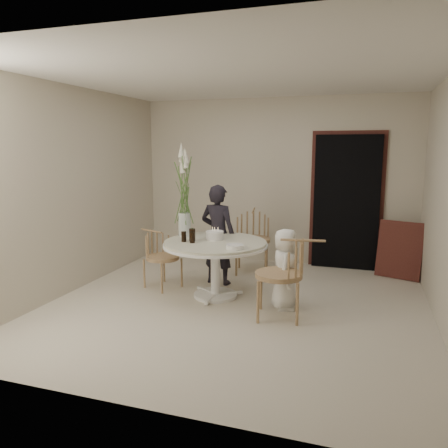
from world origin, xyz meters
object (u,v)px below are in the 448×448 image
(chair_left, at_px, (157,250))
(flower_vase, at_px, (184,192))
(chair_far, at_px, (253,232))
(chair_right, at_px, (291,267))
(boy, at_px, (285,269))
(table, at_px, (215,250))
(birthday_cake, at_px, (215,235))
(girl, at_px, (218,235))

(chair_left, distance_m, flower_vase, 0.90)
(chair_far, relative_size, flower_vase, 0.77)
(chair_far, bearing_deg, chair_right, -74.03)
(chair_left, height_order, boy, boy)
(table, bearing_deg, birthday_cake, 113.29)
(table, height_order, chair_left, chair_left)
(chair_right, distance_m, girl, 1.53)
(chair_right, bearing_deg, boy, -167.15)
(girl, bearing_deg, chair_far, -102.03)
(table, relative_size, birthday_cake, 5.79)
(girl, distance_m, boy, 1.29)
(chair_right, bearing_deg, girl, -138.26)
(chair_left, bearing_deg, chair_far, -18.94)
(table, bearing_deg, chair_right, -21.90)
(girl, relative_size, flower_vase, 1.13)
(chair_far, bearing_deg, birthday_cake, -109.43)
(birthday_cake, bearing_deg, flower_vase, 167.60)
(girl, distance_m, flower_vase, 0.79)
(chair_left, distance_m, birthday_cake, 0.91)
(girl, distance_m, birthday_cake, 0.47)
(chair_far, distance_m, chair_left, 1.59)
(birthday_cake, bearing_deg, boy, -13.98)
(birthday_cake, bearing_deg, chair_far, 81.24)
(chair_far, relative_size, boy, 0.98)
(table, distance_m, flower_vase, 0.89)
(chair_right, xyz_separation_m, chair_left, (-1.94, 0.58, -0.09))
(chair_right, relative_size, birthday_cake, 4.02)
(chair_right, xyz_separation_m, flower_vase, (-1.54, 0.62, 0.72))
(chair_left, relative_size, birthday_cake, 3.42)
(table, relative_size, girl, 0.95)
(birthday_cake, distance_m, flower_vase, 0.71)
(flower_vase, bearing_deg, table, -22.41)
(table, relative_size, boy, 1.37)
(table, xyz_separation_m, chair_right, (1.03, -0.41, -0.02))
(boy, bearing_deg, table, 73.13)
(table, height_order, girl, girl)
(chair_left, height_order, flower_vase, flower_vase)
(chair_right, height_order, flower_vase, flower_vase)
(chair_right, height_order, girl, girl)
(girl, relative_size, boy, 1.45)
(chair_far, distance_m, girl, 0.86)
(chair_left, relative_size, flower_vase, 0.63)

